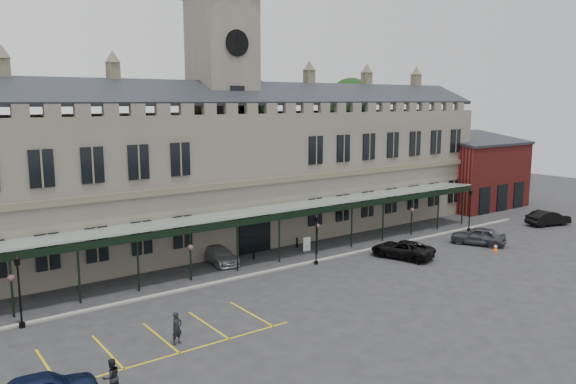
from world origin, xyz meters
TOP-DOWN VIEW (x-y plane):
  - ground at (0.00, 0.00)m, footprint 140.00×140.00m
  - station_building at (0.00, 15.91)m, footprint 60.00×10.36m
  - clock_tower at (0.00, 16.00)m, footprint 5.60×5.60m
  - canopy at (0.00, 7.46)m, footprint 50.00×4.10m
  - brick_annex at (34.00, 12.97)m, footprint 12.40×8.36m
  - kerb at (0.00, 5.50)m, footprint 60.00×0.40m
  - parking_markings at (-14.00, -1.50)m, footprint 16.00×6.00m
  - tree_behind_mid at (8.00, 25.00)m, footprint 6.00×6.00m
  - tree_behind_right at (24.00, 25.00)m, footprint 6.00×6.00m
  - lamp_post_left at (-19.94, 5.15)m, footprint 0.42×0.42m
  - lamp_post_mid at (2.04, 4.93)m, footprint 0.40×0.40m
  - lamp_post_right at (22.02, 4.85)m, footprint 0.42×0.42m
  - traffic_cone at (17.26, -1.38)m, footprint 0.43×0.43m
  - sign_board at (3.96, 8.60)m, footprint 0.72×0.14m
  - bollard_left at (-1.26, 9.14)m, footprint 0.15×0.15m
  - bollard_right at (3.94, 9.99)m, footprint 0.16×0.16m
  - car_taxi at (-4.09, 9.91)m, footprint 2.06×4.67m
  - car_van at (9.10, 2.10)m, footprint 3.97×5.82m
  - car_right_a at (18.03, 0.97)m, footprint 3.90×5.20m
  - car_right_b at (31.00, 1.46)m, footprint 5.17×2.90m
  - person_a at (-13.59, -2.30)m, footprint 0.76×0.61m
  - person_b at (-18.30, -5.52)m, footprint 0.91×0.75m

SIDE VIEW (x-z plane):
  - ground at x=0.00m, z-range 0.00..0.00m
  - parking_markings at x=-14.00m, z-range -0.01..0.01m
  - kerb at x=0.00m, z-range 0.00..0.12m
  - traffic_cone at x=17.26m, z-range -0.01..0.68m
  - bollard_left at x=-1.26m, z-range 0.00..0.87m
  - bollard_right at x=3.94m, z-range 0.00..0.91m
  - sign_board at x=3.96m, z-range -0.01..1.22m
  - car_taxi at x=-4.09m, z-range 0.00..1.33m
  - car_van at x=9.10m, z-range 0.00..1.48m
  - car_right_b at x=31.00m, z-range 0.00..1.61m
  - car_right_a at x=18.03m, z-range 0.00..1.65m
  - person_b at x=-18.30m, z-range 0.00..1.74m
  - person_a at x=-13.59m, z-range 0.00..1.82m
  - canopy at x=0.00m, z-range 0.25..4.55m
  - lamp_post_mid at x=2.04m, z-range 0.39..4.60m
  - lamp_post_right at x=22.02m, z-range 0.41..4.84m
  - lamp_post_left at x=-19.94m, z-range 0.42..4.89m
  - brick_annex at x=34.00m, z-range -0.46..8.77m
  - station_building at x=0.00m, z-range -2.18..15.12m
  - tree_behind_mid at x=8.00m, z-range 4.81..20.81m
  - tree_behind_right at x=24.00m, z-range 4.81..20.81m
  - clock_tower at x=0.00m, z-range 0.71..25.51m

